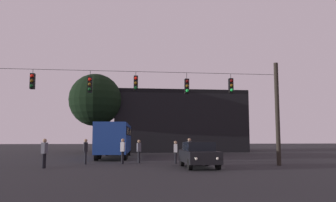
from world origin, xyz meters
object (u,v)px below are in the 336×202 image
object	(u,v)px
pedestrian_trailing	(189,149)
pedestrian_crossing_right	(176,151)
pedestrian_crossing_center	(44,151)
pedestrian_crossing_left	(86,150)
car_near_right	(199,154)
tree_left_silhouette	(95,100)
city_bus	(115,137)
pedestrian_near_bus	(139,150)
pedestrian_far_side	(123,150)

from	to	relation	value
pedestrian_trailing	pedestrian_crossing_right	bearing A→B (deg)	-137.68
pedestrian_crossing_center	pedestrian_trailing	world-z (taller)	pedestrian_trailing
pedestrian_trailing	pedestrian_crossing_center	bearing A→B (deg)	-157.69
pedestrian_crossing_left	pedestrian_crossing_right	distance (m)	6.13
pedestrian_crossing_center	car_near_right	bearing A→B (deg)	-4.62
pedestrian_crossing_left	tree_left_silhouette	distance (m)	19.51
city_bus	pedestrian_crossing_right	world-z (taller)	city_bus
pedestrian_crossing_right	pedestrian_near_bus	xyz separation A→B (m)	(-2.50, 0.89, 0.04)
pedestrian_crossing_left	pedestrian_crossing_right	world-z (taller)	pedestrian_crossing_left
pedestrian_trailing	tree_left_silhouette	world-z (taller)	tree_left_silhouette
pedestrian_crossing_left	pedestrian_crossing_center	size ratio (longest dim) A/B	0.99
pedestrian_crossing_left	pedestrian_far_side	world-z (taller)	pedestrian_far_side
pedestrian_crossing_left	pedestrian_far_side	distance (m)	2.49
pedestrian_crossing_right	pedestrian_far_side	distance (m)	3.64
pedestrian_far_side	pedestrian_trailing	bearing A→B (deg)	12.02
pedestrian_trailing	tree_left_silhouette	distance (m)	20.38
pedestrian_crossing_left	pedestrian_crossing_right	bearing A→B (deg)	-1.35
car_near_right	pedestrian_crossing_right	xyz separation A→B (m)	(-0.89, 3.50, 0.08)
car_near_right	pedestrian_near_bus	size ratio (longest dim) A/B	2.67
pedestrian_near_bus	tree_left_silhouette	world-z (taller)	tree_left_silhouette
pedestrian_crossing_center	pedestrian_near_bus	world-z (taller)	pedestrian_crossing_center
car_near_right	pedestrian_trailing	bearing A→B (deg)	86.56
city_bus	pedestrian_far_side	size ratio (longest dim) A/B	6.46
city_bus	pedestrian_crossing_center	bearing A→B (deg)	-109.17
pedestrian_crossing_left	pedestrian_crossing_right	size ratio (longest dim) A/B	1.09
pedestrian_far_side	pedestrian_crossing_center	bearing A→B (deg)	-148.21
pedestrian_crossing_left	pedestrian_far_side	bearing A→B (deg)	-2.44
city_bus	car_near_right	xyz separation A→B (m)	(5.29, -11.57, -1.07)
car_near_right	city_bus	bearing A→B (deg)	114.57
city_bus	car_near_right	size ratio (longest dim) A/B	2.55
pedestrian_trailing	tree_left_silhouette	xyz separation A→B (m)	(-8.34, 17.79, 5.40)
city_bus	pedestrian_trailing	size ratio (longest dim) A/B	6.36
city_bus	car_near_right	distance (m)	12.76
pedestrian_crossing_left	pedestrian_trailing	distance (m)	7.35
pedestrian_far_side	pedestrian_crossing_left	bearing A→B (deg)	177.56
pedestrian_crossing_left	pedestrian_crossing_right	xyz separation A→B (m)	(6.12, -0.14, -0.09)
city_bus	pedestrian_trailing	bearing A→B (deg)	-51.56
pedestrian_crossing_right	pedestrian_near_bus	size ratio (longest dim) A/B	0.96
city_bus	pedestrian_crossing_center	world-z (taller)	city_bus
car_near_right	tree_left_silhouette	world-z (taller)	tree_left_silhouette
pedestrian_crossing_left	tree_left_silhouette	size ratio (longest dim) A/B	0.18
pedestrian_crossing_center	tree_left_silhouette	xyz separation A→B (m)	(0.99, 21.62, 5.41)
pedestrian_crossing_center	pedestrian_far_side	xyz separation A→B (m)	(4.53, 2.81, -0.00)
pedestrian_far_side	tree_left_silhouette	xyz separation A→B (m)	(-3.54, 18.81, 5.41)
city_bus	tree_left_silhouette	bearing A→B (deg)	104.45
pedestrian_crossing_right	tree_left_silhouette	distance (m)	20.91
pedestrian_near_bus	pedestrian_far_side	distance (m)	1.42
pedestrian_near_bus	tree_left_silhouette	size ratio (longest dim) A/B	0.17
pedestrian_crossing_right	tree_left_silhouette	bearing A→B (deg)	110.84
pedestrian_near_bus	car_near_right	bearing A→B (deg)	-52.32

